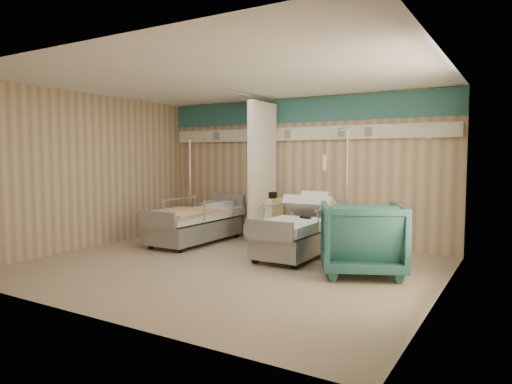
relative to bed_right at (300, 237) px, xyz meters
The scene contains 13 objects.
ground 1.47m from the bed_right, 114.78° to the right, with size 6.00×5.00×0.00m, color gray.
room_walls 1.97m from the bed_right, 121.10° to the right, with size 6.04×5.04×2.82m.
bed_right is the anchor object (origin of this frame).
bed_left 2.20m from the bed_right, behind, with size 1.00×2.16×0.63m, color silver, non-canonical shape.
bedside_cabinet 1.46m from the bed_right, 141.95° to the left, with size 0.50×0.48×0.85m, color #EDE994.
visitor_armchair 1.45m from the bed_right, 27.51° to the right, with size 1.10×1.13×1.03m, color #1F4E4C.
waffle_blanket 1.63m from the bed_right, 28.66° to the right, with size 0.62×0.55×0.07m, color silver.
iv_stand_right 1.02m from the bed_right, 60.37° to the left, with size 0.38×0.38×2.15m.
iv_stand_left 3.06m from the bed_right, 165.39° to the left, with size 0.37×0.37×2.06m.
call_remote 0.35m from the bed_right, 11.00° to the left, with size 0.19×0.08×0.04m, color black.
tan_blanket 2.27m from the bed_right, 168.10° to the right, with size 0.97×1.22×0.04m, color tan.
toiletry_bag 1.49m from the bed_right, 140.51° to the left, with size 0.23×0.15×0.13m, color black.
white_cup 1.69m from the bed_right, 144.88° to the left, with size 0.10×0.10×0.14m, color white.
Camera 1 is at (3.85, -5.58, 1.66)m, focal length 32.00 mm.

